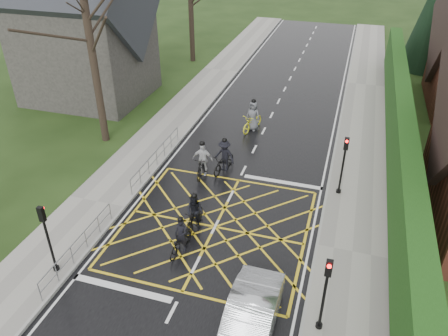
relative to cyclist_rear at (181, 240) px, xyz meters
The scene contains 20 objects.
ground 2.15m from the cyclist_rear, 65.30° to the left, with size 120.00×120.00×0.00m, color black.
road 2.14m from the cyclist_rear, 65.30° to the left, with size 9.00×80.00×0.01m, color black.
sidewalk_right 7.13m from the cyclist_rear, 15.32° to the left, with size 3.00×80.00×0.15m, color gray.
sidewalk_left 5.49m from the cyclist_rear, 159.88° to the left, with size 3.00×80.00×0.15m, color gray.
stone_wall 11.68m from the cyclist_rear, 42.45° to the left, with size 0.50×38.00×0.70m, color slate.
hedge 11.78m from the cyclist_rear, 42.45° to the left, with size 0.90×38.00×2.80m, color #15370F.
conifer 30.53m from the cyclist_rear, 67.38° to the left, with size 4.60×4.60×10.00m.
church 19.29m from the cyclist_rear, 132.39° to the left, with size 8.80×7.80×11.00m.
tree_near 13.50m from the cyclist_rear, 135.91° to the left, with size 9.24×9.24×11.44m.
railing_south 4.12m from the cyclist_rear, 156.84° to the right, with size 0.05×5.04×1.03m.
railing_north 7.00m from the cyclist_rear, 122.76° to the left, with size 0.05×6.04×1.03m.
traffic_light_ne 8.59m from the cyclist_rear, 45.53° to the left, with size 0.24×0.31×3.21m.
traffic_light_se 6.50m from the cyclist_rear, 21.28° to the right, with size 0.24×0.31×3.21m.
traffic_light_sw 5.10m from the cyclist_rear, 148.31° to the right, with size 0.24×0.31×3.21m.
cyclist_rear is the anchor object (origin of this frame).
cyclist_back 1.57m from the cyclist_rear, 88.82° to the left, with size 0.87×1.89×1.87m.
cyclist_mid 6.63m from the cyclist_rear, 91.33° to the left, with size 1.28×2.12×1.96m.
cyclist_front 5.99m from the cyclist_rear, 100.92° to the left, with size 1.11×2.03×2.00m.
cyclist_lead 11.83m from the cyclist_rear, 89.31° to the left, with size 1.34×2.28×2.10m.
car 5.00m from the cyclist_rear, 41.46° to the right, with size 1.58×4.54×1.50m, color #BABEC1.
Camera 1 is at (4.88, -14.54, 12.60)m, focal length 35.00 mm.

